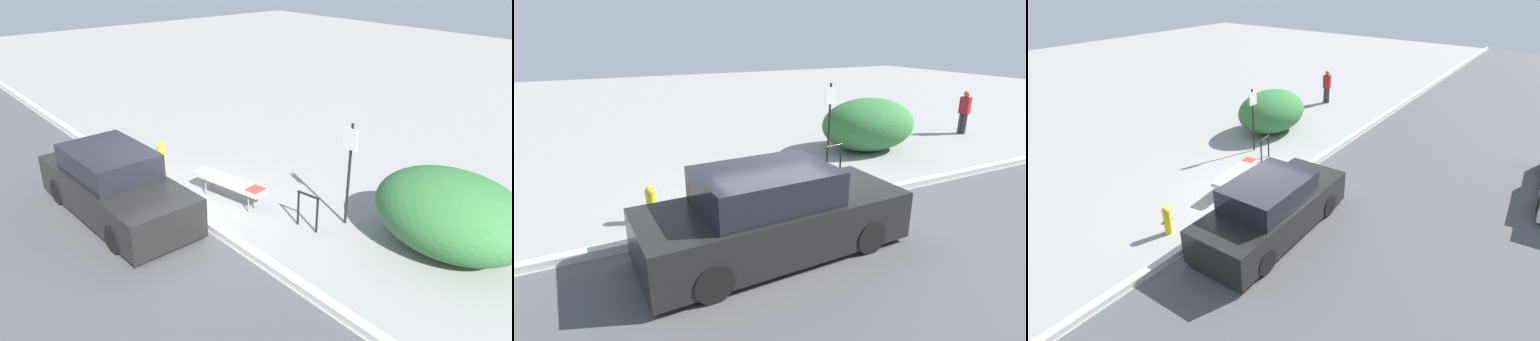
# 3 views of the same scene
# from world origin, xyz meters

# --- Properties ---
(ground_plane) EXTENTS (60.00, 60.00, 0.00)m
(ground_plane) POSITION_xyz_m (0.00, 0.00, 0.00)
(ground_plane) COLOR gray
(curb) EXTENTS (60.00, 0.20, 0.13)m
(curb) POSITION_xyz_m (0.00, 0.00, 0.07)
(curb) COLOR #B7B7B2
(curb) RESTS_ON ground_plane
(bench) EXTENTS (2.02, 0.73, 0.58)m
(bench) POSITION_xyz_m (0.18, 1.07, 0.50)
(bench) COLOR gray
(bench) RESTS_ON ground_plane
(bike_rack) EXTENTS (0.55, 0.12, 0.83)m
(bike_rack) POSITION_xyz_m (2.26, 1.59, 0.50)
(bike_rack) COLOR black
(bike_rack) RESTS_ON ground_plane
(sign_post) EXTENTS (0.36, 0.08, 2.30)m
(sign_post) POSITION_xyz_m (2.63, 2.39, 1.38)
(sign_post) COLOR black
(sign_post) RESTS_ON ground_plane
(fire_hydrant) EXTENTS (0.36, 0.22, 0.77)m
(fire_hydrant) POSITION_xyz_m (-2.61, 0.84, 0.41)
(fire_hydrant) COLOR gold
(fire_hydrant) RESTS_ON ground_plane
(shrub_hedge) EXTENTS (3.15, 2.34, 1.66)m
(shrub_hedge) POSITION_xyz_m (4.64, 3.11, 0.83)
(shrub_hedge) COLOR #337038
(shrub_hedge) RESTS_ON ground_plane
(parked_car_near) EXTENTS (4.60, 1.84, 1.53)m
(parked_car_near) POSITION_xyz_m (-0.99, -1.25, 0.68)
(parked_car_near) COLOR black
(parked_car_near) RESTS_ON ground_plane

